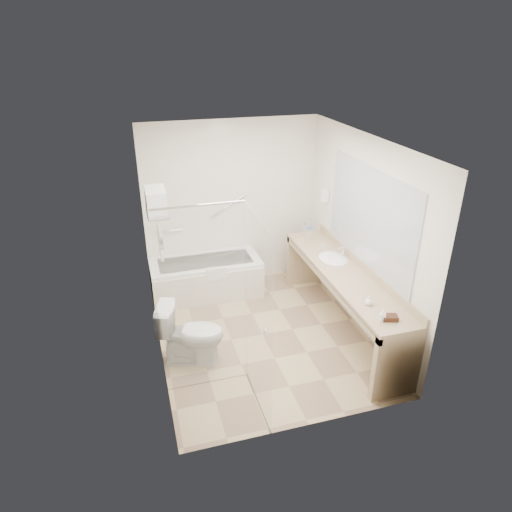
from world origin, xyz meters
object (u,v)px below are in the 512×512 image
object	(u,v)px
toilet	(191,334)
bathtub	(206,277)
amenity_basket	(390,318)
vanity_counter	(343,286)
water_bottle_left	(308,235)

from	to	relation	value
toilet	bathtub	bearing A→B (deg)	1.06
amenity_basket	toilet	bearing A→B (deg)	152.89
vanity_counter	amenity_basket	bearing A→B (deg)	-91.28
vanity_counter	water_bottle_left	size ratio (longest dim) A/B	12.77
toilet	amenity_basket	distance (m)	2.25
vanity_counter	amenity_basket	distance (m)	1.13
vanity_counter	water_bottle_left	distance (m)	1.08
bathtub	toilet	size ratio (longest dim) A/B	2.10
amenity_basket	bathtub	bearing A→B (deg)	120.99
amenity_basket	water_bottle_left	xyz separation A→B (m)	(-0.06, 2.13, 0.07)
toilet	water_bottle_left	world-z (taller)	water_bottle_left
bathtub	toilet	bearing A→B (deg)	-106.74
bathtub	amenity_basket	xyz separation A→B (m)	(1.50, -2.50, 0.60)
toilet	water_bottle_left	size ratio (longest dim) A/B	3.61
toilet	amenity_basket	world-z (taller)	amenity_basket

